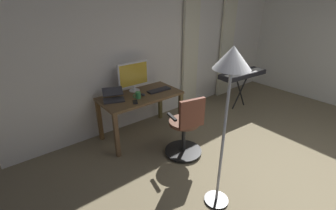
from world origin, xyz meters
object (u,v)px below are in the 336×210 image
at_px(computer_keyboard, 159,90).
at_px(cell_phone_by_monitor, 135,102).
at_px(desk, 141,101).
at_px(laptop, 113,97).
at_px(office_chair, 186,129).
at_px(computer_mouse, 143,95).
at_px(mug_tea, 138,95).
at_px(floor_lamp, 231,75).
at_px(piano_keyboard, 243,75).
at_px(computer_monitor, 133,75).

height_order(computer_keyboard, cell_phone_by_monitor, computer_keyboard).
xyz_separation_m(desk, laptop, (0.43, -0.08, 0.15)).
relative_size(office_chair, cell_phone_by_monitor, 6.74).
xyz_separation_m(computer_mouse, mug_tea, (0.12, 0.04, 0.04)).
height_order(computer_keyboard, floor_lamp, floor_lamp).
xyz_separation_m(computer_mouse, piano_keyboard, (-2.21, 0.31, -0.03)).
xyz_separation_m(desk, floor_lamp, (0.12, 1.78, 0.90)).
xyz_separation_m(computer_monitor, computer_mouse, (0.01, 0.27, -0.25)).
height_order(laptop, cell_phone_by_monitor, laptop).
bearing_deg(computer_keyboard, piano_keyboard, 170.26).
bearing_deg(office_chair, computer_mouse, 113.66).
height_order(mug_tea, piano_keyboard, mug_tea).
height_order(cell_phone_by_monitor, piano_keyboard, piano_keyboard).
relative_size(computer_keyboard, computer_mouse, 4.08).
bearing_deg(computer_keyboard, floor_lamp, 75.05).
bearing_deg(mug_tea, computer_monitor, -111.77).
bearing_deg(floor_lamp, laptop, -80.64).
height_order(desk, office_chair, office_chair).
bearing_deg(piano_keyboard, office_chair, 19.11).
bearing_deg(piano_keyboard, mug_tea, -2.05).
height_order(office_chair, computer_keyboard, office_chair).
relative_size(computer_monitor, cell_phone_by_monitor, 3.82).
xyz_separation_m(computer_monitor, floor_lamp, (0.14, 2.00, 0.53)).
xyz_separation_m(office_chair, laptop, (0.61, -0.98, 0.33)).
xyz_separation_m(computer_mouse, cell_phone_by_monitor, (0.23, 0.14, -0.01)).
distance_m(office_chair, mug_tea, 0.91).
distance_m(office_chair, computer_monitor, 1.26).
xyz_separation_m(office_chair, computer_monitor, (0.16, -1.12, 0.55)).
height_order(desk, computer_mouse, computer_mouse).
bearing_deg(mug_tea, computer_mouse, -159.92).
bearing_deg(computer_mouse, computer_keyboard, -177.23).
relative_size(computer_monitor, floor_lamp, 0.30).
xyz_separation_m(office_chair, piano_keyboard, (-2.04, -0.54, 0.27)).
xyz_separation_m(computer_monitor, laptop, (0.45, 0.14, -0.22)).
distance_m(desk, computer_monitor, 0.43).
distance_m(desk, laptop, 0.46).
distance_m(computer_monitor, computer_mouse, 0.37).
distance_m(laptop, computer_mouse, 0.47).
xyz_separation_m(desk, computer_keyboard, (-0.34, 0.04, 0.11)).
bearing_deg(desk, floor_lamp, 86.14).
height_order(office_chair, computer_monitor, computer_monitor).
xyz_separation_m(desk, office_chair, (-0.19, 0.90, -0.18)).
bearing_deg(floor_lamp, computer_monitor, -94.08).
bearing_deg(piano_keyboard, floor_lamp, 35.53).
relative_size(desk, office_chair, 1.35).
distance_m(cell_phone_by_monitor, mug_tea, 0.16).
height_order(computer_keyboard, piano_keyboard, piano_keyboard).
distance_m(laptop, floor_lamp, 2.03).
distance_m(computer_monitor, piano_keyboard, 2.30).
distance_m(computer_keyboard, floor_lamp, 1.97).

